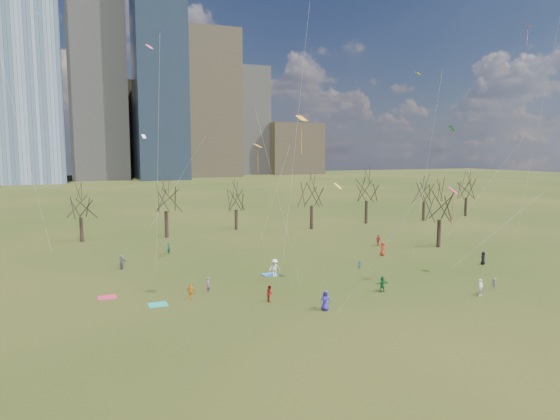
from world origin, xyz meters
name	(u,v)px	position (x,y,z in m)	size (l,w,h in m)	color
ground	(335,308)	(0.00, 0.00, 0.00)	(500.00, 500.00, 0.00)	black
downtown_skyline	(109,94)	(-2.43, 210.64, 39.01)	(212.50, 78.00, 118.00)	slate
bare_tree_row	(215,197)	(-0.09, 37.22, 6.12)	(113.04, 29.80, 9.50)	black
blanket_teal	(158,305)	(-13.56, 6.74, 0.01)	(1.60, 1.50, 0.03)	#178C7D
blanket_navy	(270,274)	(-0.80, 12.83, 0.01)	(1.60, 1.50, 0.03)	#2768B7
blanket_crimson	(107,297)	(-17.45, 10.66, 0.01)	(1.60, 1.50, 0.03)	#BC2545
person_0	(325,301)	(-1.00, -0.15, 0.84)	(0.82, 0.54, 1.69)	#2E26A7
person_1	(481,288)	(14.01, -1.90, 0.78)	(0.57, 0.37, 1.56)	white
person_2	(270,293)	(-4.33, 3.92, 0.75)	(0.72, 0.56, 1.49)	maroon
person_3	(494,283)	(16.92, -0.65, 0.54)	(0.70, 0.40, 1.09)	#5B5B5F
person_4	(191,292)	(-10.60, 7.13, 0.73)	(0.85, 0.36, 1.46)	orange
person_5	(382,284)	(6.47, 2.63, 0.75)	(1.40, 0.44, 1.50)	#176734
person_6	(483,258)	(23.73, 7.64, 0.76)	(0.75, 0.49, 1.53)	black
person_7	(208,285)	(-8.61, 8.83, 0.70)	(0.51, 0.34, 1.41)	#7F4890
person_8	(359,265)	(9.29, 11.23, 0.47)	(0.46, 0.36, 0.94)	#2869B1
person_9	(275,268)	(-0.65, 11.90, 0.92)	(1.19, 0.69, 1.84)	white
person_10	(378,240)	(19.03, 22.20, 0.76)	(0.89, 0.37, 1.53)	#A91830
person_11	(122,262)	(-15.19, 21.39, 0.81)	(1.49, 0.48, 1.61)	slate
person_12	(383,249)	(15.84, 16.37, 0.87)	(0.85, 0.55, 1.74)	red
person_13	(169,248)	(-8.89, 27.71, 0.73)	(0.54, 0.35, 1.47)	#166558
kites_airborne	(315,146)	(3.48, 10.92, 13.62)	(66.79, 47.35, 35.69)	#FFA115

